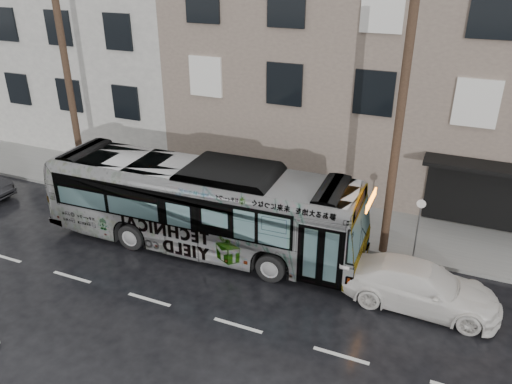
# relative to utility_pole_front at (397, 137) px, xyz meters

# --- Properties ---
(ground) EXTENTS (120.00, 120.00, 0.00)m
(ground) POSITION_rel_utility_pole_front_xyz_m (-6.50, -3.30, -4.65)
(ground) COLOR black
(ground) RESTS_ON ground
(sidewalk) EXTENTS (90.00, 3.60, 0.15)m
(sidewalk) POSITION_rel_utility_pole_front_xyz_m (-6.50, 1.60, -4.58)
(sidewalk) COLOR gray
(sidewalk) RESTS_ON ground
(building_taupe) EXTENTS (20.00, 12.00, 11.00)m
(building_taupe) POSITION_rel_utility_pole_front_xyz_m (-1.50, 9.40, 0.85)
(building_taupe) COLOR gray
(building_taupe) RESTS_ON ground
(utility_pole_front) EXTENTS (0.30, 0.30, 9.00)m
(utility_pole_front) POSITION_rel_utility_pole_front_xyz_m (0.00, 0.00, 0.00)
(utility_pole_front) COLOR #473223
(utility_pole_front) RESTS_ON sidewalk
(utility_pole_rear) EXTENTS (0.30, 0.30, 9.00)m
(utility_pole_rear) POSITION_rel_utility_pole_front_xyz_m (-14.00, 0.00, 0.00)
(utility_pole_rear) COLOR #473223
(utility_pole_rear) RESTS_ON sidewalk
(sign_post) EXTENTS (0.06, 0.06, 2.40)m
(sign_post) POSITION_rel_utility_pole_front_xyz_m (1.10, 0.00, -3.30)
(sign_post) COLOR slate
(sign_post) RESTS_ON sidewalk
(bus) EXTENTS (12.37, 3.23, 3.42)m
(bus) POSITION_rel_utility_pole_front_xyz_m (-6.53, -2.07, -2.94)
(bus) COLOR #B2B2B2
(bus) RESTS_ON ground
(white_sedan) EXTENTS (4.94, 2.08, 1.42)m
(white_sedan) POSITION_rel_utility_pole_front_xyz_m (1.58, -2.59, -3.94)
(white_sedan) COLOR white
(white_sedan) RESTS_ON ground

